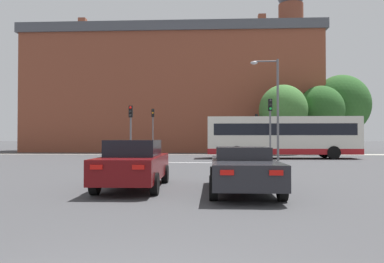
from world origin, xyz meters
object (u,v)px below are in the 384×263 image
object	(u,v)px
traffic_light_far_right	(256,127)
traffic_light_near_left	(131,124)
traffic_light_far_left	(153,124)
street_lamp_junction	(273,99)
car_roadster_right	(243,169)
pedestrian_walking_east	(289,144)
pedestrian_walking_west	(238,144)
car_saloon_left	(134,164)
bus_crossing_lead	(282,136)
traffic_light_near_right	(270,120)
pedestrian_waiting	(289,144)

from	to	relation	value
traffic_light_far_right	traffic_light_near_left	bearing A→B (deg)	-130.95
traffic_light_far_left	street_lamp_junction	bearing A→B (deg)	-45.56
car_roadster_right	pedestrian_walking_east	size ratio (longest dim) A/B	2.82
traffic_light_far_left	pedestrian_walking_west	distance (m)	8.64
car_saloon_left	bus_crossing_lead	bearing A→B (deg)	64.77
bus_crossing_lead	traffic_light_near_right	size ratio (longest dim) A/B	2.79
street_lamp_junction	traffic_light_near_left	bearing A→B (deg)	-173.73
bus_crossing_lead	traffic_light_near_left	xyz separation A→B (m)	(-11.12, -4.82, 0.82)
pedestrian_waiting	car_roadster_right	bearing A→B (deg)	-23.88
pedestrian_walking_east	car_roadster_right	bearing A→B (deg)	91.47
car_saloon_left	car_roadster_right	xyz separation A→B (m)	(3.39, -0.71, -0.10)
pedestrian_waiting	pedestrian_walking_west	bearing A→B (deg)	-91.29
car_roadster_right	traffic_light_far_right	bearing A→B (deg)	82.47
car_roadster_right	pedestrian_walking_east	world-z (taller)	pedestrian_walking_east
traffic_light_near_left	street_lamp_junction	distance (m)	10.03
traffic_light_near_right	traffic_light_near_left	size ratio (longest dim) A/B	1.11
street_lamp_junction	pedestrian_waiting	distance (m)	12.21
car_roadster_right	bus_crossing_lead	size ratio (longest dim) A/B	0.42
car_saloon_left	bus_crossing_lead	xyz separation A→B (m)	(8.10, 18.19, 0.98)
pedestrian_walking_east	pedestrian_walking_west	xyz separation A→B (m)	(-4.92, 0.13, 0.04)
pedestrian_waiting	bus_crossing_lead	bearing A→B (deg)	-25.01
car_saloon_left	traffic_light_far_left	size ratio (longest dim) A/B	1.06
bus_crossing_lead	street_lamp_junction	size ratio (longest dim) A/B	1.66
car_saloon_left	pedestrian_walking_east	distance (m)	26.83
traffic_light_far_left	traffic_light_far_right	bearing A→B (deg)	0.55
car_roadster_right	pedestrian_waiting	bearing A→B (deg)	75.86
pedestrian_waiting	traffic_light_near_left	bearing A→B (deg)	-56.41
traffic_light_near_right	pedestrian_waiting	world-z (taller)	traffic_light_near_right
car_roadster_right	pedestrian_walking_east	bearing A→B (deg)	75.63
traffic_light_near_left	traffic_light_far_right	bearing A→B (deg)	49.05
car_saloon_left	traffic_light_far_right	world-z (taller)	traffic_light_far_right
car_saloon_left	traffic_light_near_right	world-z (taller)	traffic_light_near_right
bus_crossing_lead	traffic_light_far_left	size ratio (longest dim) A/B	2.63
car_roadster_right	bus_crossing_lead	world-z (taller)	bus_crossing_lead
pedestrian_waiting	pedestrian_walking_west	distance (m)	5.08
car_roadster_right	traffic_light_near_left	distance (m)	15.59
car_roadster_right	pedestrian_walking_east	xyz separation A→B (m)	(6.69, 25.57, 0.35)
car_saloon_left	traffic_light_far_left	distance (m)	25.01
pedestrian_walking_west	traffic_light_far_left	bearing A→B (deg)	-64.34
traffic_light_far_left	pedestrian_walking_east	distance (m)	13.48
traffic_light_near_left	pedestrian_walking_east	bearing A→B (deg)	41.24
car_saloon_left	pedestrian_walking_east	bearing A→B (deg)	66.69
car_saloon_left	traffic_light_near_right	xyz separation A→B (m)	(6.43, 13.37, 2.06)
traffic_light_near_right	street_lamp_junction	bearing A→B (deg)	70.92
traffic_light_near_right	traffic_light_far_left	bearing A→B (deg)	130.51
street_lamp_junction	car_roadster_right	bearing A→B (deg)	-102.66
traffic_light_near_right	traffic_light_near_left	bearing A→B (deg)	-180.00
pedestrian_waiting	car_saloon_left	bearing A→B (deg)	-31.08
traffic_light_near_right	pedestrian_walking_west	xyz separation A→B (m)	(-1.26, 11.61, -1.77)
traffic_light_near_left	pedestrian_walking_east	distance (m)	17.49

